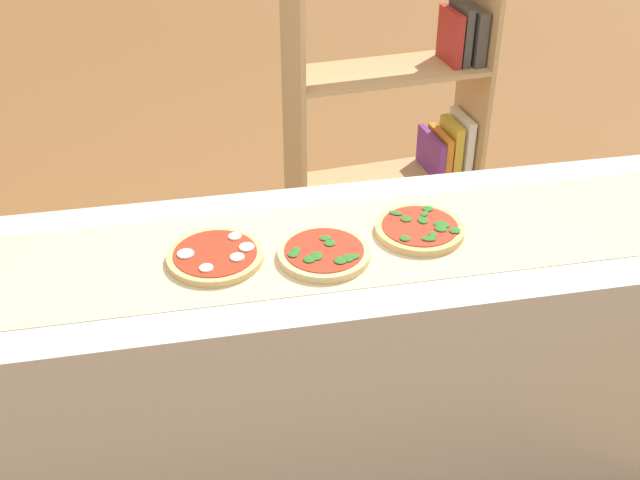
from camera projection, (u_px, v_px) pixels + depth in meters
ground_plane at (320, 461)px, 2.71m from camera, size 12.00×12.00×0.00m
counter at (320, 364)px, 2.47m from camera, size 2.42×0.68×0.90m
parchment_paper at (320, 246)px, 2.22m from camera, size 2.27×0.44×0.00m
pizza_mozzarella_0 at (215, 256)px, 2.15m from camera, size 0.27×0.27×0.03m
pizza_spinach_1 at (324, 253)px, 2.16m from camera, size 0.26×0.26×0.03m
pizza_spinach_2 at (420, 229)px, 2.26m from camera, size 0.26×0.26×0.03m
bookshelf at (405, 134)px, 3.27m from camera, size 0.83×0.38×1.50m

